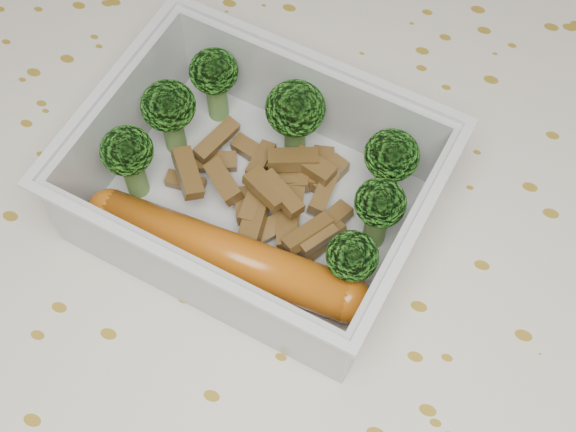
% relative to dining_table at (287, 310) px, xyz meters
% --- Properties ---
extents(dining_table, '(1.40, 0.90, 0.75)m').
position_rel_dining_table_xyz_m(dining_table, '(0.00, 0.00, 0.00)').
color(dining_table, brown).
rests_on(dining_table, ground).
extents(tablecloth, '(1.46, 0.96, 0.19)m').
position_rel_dining_table_xyz_m(tablecloth, '(0.00, 0.00, 0.05)').
color(tablecloth, silver).
rests_on(tablecloth, dining_table).
extents(lunch_container, '(0.21, 0.17, 0.07)m').
position_rel_dining_table_xyz_m(lunch_container, '(-0.02, 0.02, 0.11)').
color(lunch_container, silver).
rests_on(lunch_container, tablecloth).
extents(broccoli_florets, '(0.17, 0.11, 0.05)m').
position_rel_dining_table_xyz_m(broccoli_florets, '(-0.02, 0.04, 0.13)').
color(broccoli_florets, '#608C3F').
rests_on(broccoli_florets, lunch_container).
extents(meat_pile, '(0.11, 0.08, 0.03)m').
position_rel_dining_table_xyz_m(meat_pile, '(-0.02, 0.03, 0.11)').
color(meat_pile, brown).
rests_on(meat_pile, lunch_container).
extents(sausage, '(0.17, 0.03, 0.03)m').
position_rel_dining_table_xyz_m(sausage, '(-0.03, -0.02, 0.11)').
color(sausage, '#AF540F').
rests_on(sausage, lunch_container).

